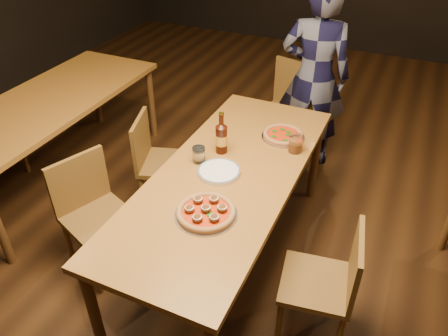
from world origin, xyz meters
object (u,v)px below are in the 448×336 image
at_px(table_left, 48,108).
at_px(chair_main_e, 316,282).
at_px(water_glass, 199,155).
at_px(amber_glass, 296,144).
at_px(pizza_meatball, 206,212).
at_px(table_main, 227,182).
at_px(plate_stack, 219,172).
at_px(chair_end, 283,116).
at_px(beer_bottle, 221,139).
at_px(chair_main_nw, 99,218).
at_px(diner, 314,77).
at_px(chair_main_sw, 166,163).
at_px(pizza_margherita, 283,135).

distance_m(table_left, chair_main_e, 2.46).
relative_size(water_glass, amber_glass, 0.90).
bearing_deg(table_left, pizza_meatball, -21.59).
xyz_separation_m(table_main, plate_stack, (-0.05, -0.02, 0.08)).
xyz_separation_m(chair_main_e, chair_end, (-0.72, 1.61, 0.06)).
distance_m(chair_end, pizza_meatball, 1.74).
distance_m(plate_stack, beer_bottle, 0.25).
bearing_deg(chair_main_nw, diner, -3.79).
distance_m(chair_main_sw, plate_stack, 0.81).
xyz_separation_m(beer_bottle, water_glass, (-0.08, -0.16, -0.05)).
relative_size(chair_main_sw, beer_bottle, 2.98).
xyz_separation_m(chair_main_sw, plate_stack, (0.62, -0.38, 0.35)).
xyz_separation_m(water_glass, amber_glass, (0.51, 0.36, 0.01)).
relative_size(pizza_meatball, diner, 0.21).
bearing_deg(table_main, pizza_meatball, -82.68).
height_order(chair_main_e, beer_bottle, beer_bottle).
bearing_deg(chair_main_sw, beer_bottle, -124.10).
relative_size(table_main, chair_main_nw, 2.37).
bearing_deg(pizza_margherita, chair_main_sw, -167.87).
bearing_deg(amber_glass, pizza_meatball, -107.39).
height_order(chair_end, pizza_margherita, chair_end).
height_order(chair_main_sw, chair_main_e, chair_main_sw).
xyz_separation_m(chair_main_e, water_glass, (-0.88, 0.34, 0.39)).
relative_size(amber_glass, diner, 0.07).
height_order(table_main, chair_main_sw, chair_main_sw).
bearing_deg(table_main, plate_stack, -152.77).
height_order(chair_main_sw, pizza_margherita, chair_main_sw).
bearing_deg(chair_main_e, beer_bottle, -130.72).
xyz_separation_m(chair_main_sw, water_glass, (0.45, -0.31, 0.39)).
bearing_deg(plate_stack, pizza_margherita, 68.38).
bearing_deg(water_glass, diner, 76.41).
distance_m(table_main, chair_main_nw, 0.86).
height_order(pizza_margherita, beer_bottle, beer_bottle).
distance_m(chair_end, pizza_margherita, 0.87).
height_order(chair_main_e, plate_stack, chair_main_e).
height_order(chair_main_e, amber_glass, amber_glass).
xyz_separation_m(table_left, plate_stack, (1.65, -0.32, 0.08)).
bearing_deg(plate_stack, table_main, 27.23).
xyz_separation_m(chair_main_e, plate_stack, (-0.71, 0.27, 0.36)).
xyz_separation_m(table_main, water_glass, (-0.21, 0.04, 0.12)).
height_order(chair_main_sw, chair_end, chair_end).
relative_size(table_main, chair_main_e, 2.46).
distance_m(pizza_meatball, pizza_margherita, 0.94).
xyz_separation_m(pizza_margherita, water_glass, (-0.39, -0.49, 0.03)).
distance_m(chair_main_sw, water_glass, 0.67).
distance_m(chair_main_nw, plate_stack, 0.84).
bearing_deg(chair_main_sw, amber_glass, -105.07).
distance_m(chair_main_sw, diner, 1.44).
bearing_deg(pizza_meatball, water_glass, 121.28).
relative_size(chair_main_nw, chair_main_sw, 1.03).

